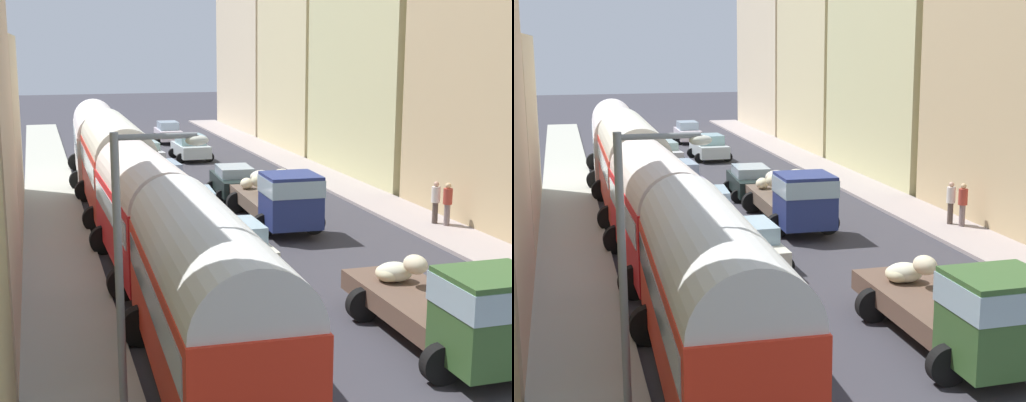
{
  "view_description": "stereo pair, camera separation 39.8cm",
  "coord_description": "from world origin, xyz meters",
  "views": [
    {
      "loc": [
        -7.89,
        -8.65,
        7.33
      ],
      "look_at": [
        0.0,
        18.68,
        1.45
      ],
      "focal_mm": 54.18,
      "sensor_mm": 36.0,
      "label": 1
    },
    {
      "loc": [
        -7.51,
        -8.76,
        7.33
      ],
      "look_at": [
        0.0,
        18.68,
        1.45
      ],
      "focal_mm": 54.18,
      "sensor_mm": 36.0,
      "label": 2
    }
  ],
  "objects": [
    {
      "name": "parked_bus_0",
      "position": [
        -4.6,
        6.5,
        2.2
      ],
      "size": [
        3.39,
        9.07,
        3.97
      ],
      "color": "red",
      "rests_on": "ground"
    },
    {
      "name": "parked_bus_2",
      "position": [
        -4.6,
        24.5,
        2.33
      ],
      "size": [
        3.34,
        9.69,
        4.2
      ],
      "color": "red",
      "rests_on": "ground"
    },
    {
      "name": "building_right_3",
      "position": [
        11.22,
        42.38,
        6.59
      ],
      "size": [
        5.43,
        10.68,
        13.18
      ],
      "color": "beige",
      "rests_on": "ground"
    },
    {
      "name": "car_3",
      "position": [
        -1.55,
        15.28,
        0.75
      ],
      "size": [
        2.17,
        3.97,
        1.49
      ],
      "color": "silver",
      "rests_on": "ground"
    },
    {
      "name": "car_5",
      "position": [
        -1.97,
        28.13,
        0.81
      ],
      "size": [
        2.35,
        4.43,
        1.62
      ],
      "color": "gray",
      "rests_on": "ground"
    },
    {
      "name": "car_4",
      "position": [
        -1.85,
        21.31,
        0.76
      ],
      "size": [
        2.49,
        4.06,
        1.5
      ],
      "color": "silver",
      "rests_on": "ground"
    },
    {
      "name": "cargo_truck_0",
      "position": [
        1.33,
        6.48,
        1.26
      ],
      "size": [
        2.97,
        6.79,
        2.5
      ],
      "color": "#34592C",
      "rests_on": "ground"
    },
    {
      "name": "parked_bus_1",
      "position": [
        -4.6,
        15.5,
        2.18
      ],
      "size": [
        3.3,
        8.38,
        3.93
      ],
      "color": "red",
      "rests_on": "ground"
    },
    {
      "name": "building_right_4",
      "position": [
        11.35,
        54.66,
        6.32
      ],
      "size": [
        5.71,
        12.85,
        12.64
      ],
      "color": "beige",
      "rests_on": "ground"
    },
    {
      "name": "sidewalk_right",
      "position": [
        7.25,
        27.0,
        0.07
      ],
      "size": [
        2.5,
        70.0,
        0.14
      ],
      "primitive_type": "cube",
      "color": "#A09390",
      "rests_on": "ground"
    },
    {
      "name": "car_2",
      "position": [
        1.62,
        47.73,
        0.77
      ],
      "size": [
        2.17,
        3.68,
        1.55
      ],
      "color": "white",
      "rests_on": "ground"
    },
    {
      "name": "sidewalk_left",
      "position": [
        -7.25,
        27.0,
        0.07
      ],
      "size": [
        2.5,
        70.0,
        0.14
      ],
      "primitive_type": "cube",
      "color": "#ABAB9C",
      "rests_on": "ground"
    },
    {
      "name": "streetlamp_near",
      "position": [
        -6.22,
        5.49,
        3.48
      ],
      "size": [
        1.84,
        0.28,
        5.72
      ],
      "color": "gray",
      "rests_on": "ground"
    },
    {
      "name": "parked_bus_3",
      "position": [
        -4.6,
        33.5,
        2.21
      ],
      "size": [
        3.49,
        10.04,
        4.0
      ],
      "color": "beige",
      "rests_on": "ground"
    },
    {
      "name": "car_1",
      "position": [
        1.56,
        38.95,
        0.79
      ],
      "size": [
        2.46,
        3.88,
        1.59
      ],
      "color": "silver",
      "rests_on": "ground"
    },
    {
      "name": "cargo_truck_1",
      "position": [
        1.36,
        20.03,
        1.27
      ],
      "size": [
        3.03,
        7.53,
        2.45
      ],
      "color": "navy",
      "rests_on": "ground"
    },
    {
      "name": "ground_plane",
      "position": [
        0.0,
        27.0,
        0.0
      ],
      "size": [
        154.0,
        154.0,
        0.0
      ],
      "primitive_type": "plane",
      "color": "#36353C"
    },
    {
      "name": "pedestrian_0",
      "position": [
        7.72,
        18.01,
        1.07
      ],
      "size": [
        0.51,
        0.51,
        1.87
      ],
      "color": "slate",
      "rests_on": "ground"
    },
    {
      "name": "building_right_2",
      "position": [
        11.31,
        30.48,
        6.39
      ],
      "size": [
        6.18,
        12.08,
        12.74
      ],
      "color": "#C9C28B",
      "rests_on": "ground"
    },
    {
      "name": "car_0",
      "position": [
        1.21,
        26.61,
        0.76
      ],
      "size": [
        2.48,
        4.1,
        1.5
      ],
      "color": "black",
      "rests_on": "ground"
    },
    {
      "name": "car_6",
      "position": [
        -1.53,
        37.95,
        0.72
      ],
      "size": [
        2.53,
        4.18,
        1.4
      ],
      "color": "silver",
      "rests_on": "ground"
    },
    {
      "name": "pedestrian_1",
      "position": [
        7.46,
        18.49,
        1.06
      ],
      "size": [
        0.5,
        0.5,
        1.86
      ],
      "color": "#4C3E37",
      "rests_on": "ground"
    }
  ]
}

